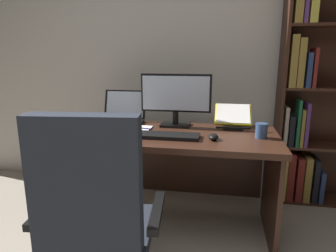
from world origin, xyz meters
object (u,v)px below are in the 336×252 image
(bookshelf, at_px, (320,98))
(reading_stand_with_book, at_px, (233,116))
(desk, at_px, (167,156))
(monitor, at_px, (176,100))
(office_chair, at_px, (97,232))
(notepad, at_px, (140,129))
(open_binder, at_px, (99,135))
(coffee_mug, at_px, (261,131))
(laptop, at_px, (121,117))
(keyboard, at_px, (168,136))
(pen, at_px, (142,128))
(computer_mouse, at_px, (213,137))

(bookshelf, bearing_deg, reading_stand_with_book, -152.30)
(desk, bearing_deg, monitor, 74.35)
(office_chair, xyz_separation_m, notepad, (-0.02, 0.87, 0.30))
(monitor, relative_size, open_binder, 1.04)
(coffee_mug, bearing_deg, desk, 171.75)
(monitor, bearing_deg, laptop, 178.86)
(laptop, height_order, reading_stand_with_book, laptop)
(desk, relative_size, open_binder, 3.05)
(keyboard, height_order, pen, keyboard)
(office_chair, bearing_deg, coffee_mug, 37.73)
(bookshelf, relative_size, laptop, 5.75)
(bookshelf, xyz_separation_m, notepad, (-1.38, -0.61, -0.18))
(desk, height_order, pen, pen)
(office_chair, height_order, pen, office_chair)
(bookshelf, xyz_separation_m, reading_stand_with_book, (-0.71, -0.37, -0.11))
(notepad, bearing_deg, office_chair, -88.84)
(monitor, height_order, computer_mouse, monitor)
(laptop, bearing_deg, coffee_mug, -13.55)
(office_chair, xyz_separation_m, open_binder, (-0.24, 0.65, 0.30))
(coffee_mug, bearing_deg, keyboard, -170.68)
(office_chair, distance_m, pen, 0.92)
(computer_mouse, relative_size, open_binder, 0.20)
(monitor, distance_m, open_binder, 0.64)
(desk, height_order, bookshelf, bookshelf)
(bookshelf, bearing_deg, pen, -156.05)
(reading_stand_with_book, bearing_deg, pen, -160.42)
(reading_stand_with_book, bearing_deg, bookshelf, 27.70)
(keyboard, height_order, reading_stand_with_book, reading_stand_with_book)
(desk, bearing_deg, open_binder, -149.98)
(open_binder, bearing_deg, desk, 36.02)
(notepad, relative_size, pen, 1.50)
(coffee_mug, bearing_deg, reading_stand_with_book, 120.39)
(desk, xyz_separation_m, keyboard, (0.04, -0.19, 0.21))
(office_chair, bearing_deg, laptop, 95.70)
(laptop, relative_size, keyboard, 0.83)
(office_chair, bearing_deg, pen, 83.70)
(bookshelf, bearing_deg, laptop, -165.12)
(desk, xyz_separation_m, notepad, (-0.20, -0.03, 0.21))
(office_chair, xyz_separation_m, reading_stand_with_book, (0.65, 1.10, 0.37))
(bookshelf, distance_m, coffee_mug, 0.87)
(laptop, distance_m, open_binder, 0.41)
(reading_stand_with_book, relative_size, notepad, 1.30)
(computer_mouse, bearing_deg, coffee_mug, 17.94)
(laptop, relative_size, notepad, 1.65)
(desk, relative_size, reading_stand_with_book, 5.72)
(monitor, height_order, keyboard, monitor)
(reading_stand_with_book, height_order, coffee_mug, reading_stand_with_book)
(desk, height_order, office_chair, office_chair)
(reading_stand_with_book, bearing_deg, keyboard, -137.25)
(laptop, distance_m, keyboard, 0.57)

